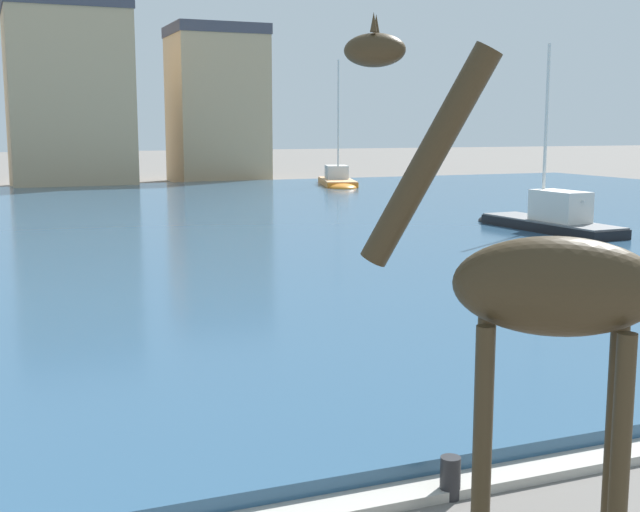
# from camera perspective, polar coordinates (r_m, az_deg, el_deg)

# --- Properties ---
(harbor_water) EXTENTS (82.15, 50.89, 0.31)m
(harbor_water) POSITION_cam_1_polar(r_m,az_deg,el_deg) (34.32, -13.46, 1.76)
(harbor_water) COLOR #2D5170
(harbor_water) RESTS_ON ground
(quay_edge_coping) EXTENTS (82.15, 0.50, 0.12)m
(quay_edge_coping) POSITION_cam_1_polar(r_m,az_deg,el_deg) (10.39, 10.00, -15.14)
(quay_edge_coping) COLOR #ADA89E
(quay_edge_coping) RESTS_ON ground
(giraffe_statue) EXTENTS (2.71, 2.11, 5.30)m
(giraffe_statue) POSITION_cam_1_polar(r_m,az_deg,el_deg) (7.97, 14.71, -2.70)
(giraffe_statue) COLOR #382B19
(giraffe_statue) RESTS_ON ground
(sailboat_black) EXTENTS (2.02, 7.55, 7.35)m
(sailboat_black) POSITION_cam_1_polar(r_m,az_deg,el_deg) (33.27, 15.10, 2.26)
(sailboat_black) COLOR black
(sailboat_black) RESTS_ON ground
(sailboat_orange) EXTENTS (3.92, 7.49, 8.64)m
(sailboat_orange) POSITION_cam_1_polar(r_m,az_deg,el_deg) (56.53, 1.24, 5.11)
(sailboat_orange) COLOR orange
(sailboat_orange) RESTS_ON ground
(mooring_bollard) EXTENTS (0.24, 0.24, 0.50)m
(mooring_bollard) POSITION_cam_1_polar(r_m,az_deg,el_deg) (10.05, 8.93, -14.80)
(mooring_bollard) COLOR #232326
(mooring_bollard) RESTS_ON ground
(townhouse_end_terrace) EXTENTS (8.27, 8.13, 12.79)m
(townhouse_end_terrace) POSITION_cam_1_polar(r_m,az_deg,el_deg) (61.53, -16.90, 10.51)
(townhouse_end_terrace) COLOR tan
(townhouse_end_terrace) RESTS_ON ground
(townhouse_corner_house) EXTENTS (6.99, 6.31, 11.84)m
(townhouse_corner_house) POSITION_cam_1_polar(r_m,az_deg,el_deg) (65.51, -7.08, 10.28)
(townhouse_corner_house) COLOR tan
(townhouse_corner_house) RESTS_ON ground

